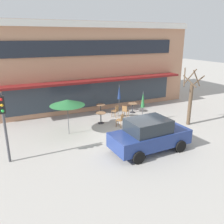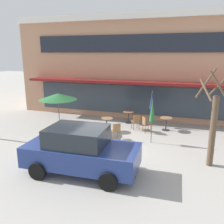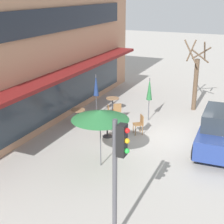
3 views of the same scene
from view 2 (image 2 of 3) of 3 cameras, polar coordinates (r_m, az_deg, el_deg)
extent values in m
plane|color=#ADA8A0|center=(10.74, -1.98, -9.95)|extent=(80.00, 80.00, 0.00)
cube|color=tan|center=(19.54, 8.06, 11.16)|extent=(17.18, 8.00, 6.87)
cube|color=silver|center=(15.64, 5.67, 22.25)|extent=(17.18, 0.24, 0.44)
cube|color=maroon|center=(15.16, 4.95, 7.10)|extent=(14.61, 1.10, 0.16)
cube|color=#1E232D|center=(15.54, 5.56, 16.10)|extent=(13.75, 0.10, 1.10)
cube|color=#2D3842|center=(15.82, 5.26, 2.98)|extent=(13.75, 0.10, 1.90)
cylinder|color=#333338|center=(14.16, 12.76, -4.23)|extent=(0.44, 0.44, 0.03)
cylinder|color=#333338|center=(14.05, 12.84, -2.81)|extent=(0.07, 0.07, 0.70)
cylinder|color=#99704C|center=(13.95, 12.93, -1.38)|extent=(0.70, 0.70, 0.03)
cylinder|color=#333338|center=(13.69, -1.25, -4.50)|extent=(0.44, 0.44, 0.03)
cylinder|color=#333338|center=(13.58, -1.26, -3.04)|extent=(0.07, 0.07, 0.70)
cylinder|color=#99704C|center=(13.48, -1.27, -1.55)|extent=(0.70, 0.70, 0.03)
cylinder|color=#333338|center=(15.24, 3.96, -2.59)|extent=(0.44, 0.44, 0.03)
cylinder|color=#333338|center=(15.14, 3.98, -1.26)|extent=(0.07, 0.07, 0.70)
cylinder|color=#99704C|center=(15.05, 4.01, 0.08)|extent=(0.70, 0.70, 0.03)
cylinder|color=#4C4C51|center=(11.79, 9.55, -2.25)|extent=(0.04, 0.04, 2.20)
cone|color=#286B38|center=(11.65, 9.66, 0.35)|extent=(0.28, 0.28, 1.10)
cylinder|color=#4C4C51|center=(14.46, 9.50, 0.78)|extent=(0.04, 0.04, 2.20)
cone|color=navy|center=(14.34, 9.59, 2.92)|extent=(0.28, 0.28, 1.10)
cylinder|color=#4C4C51|center=(13.64, -12.64, -0.17)|extent=(0.04, 0.04, 2.20)
cone|color=#286B38|center=(13.45, -12.85, 3.66)|extent=(2.10, 2.10, 0.35)
cylinder|color=olive|center=(13.78, 8.69, -3.62)|extent=(0.04, 0.04, 0.45)
cylinder|color=olive|center=(13.49, 9.29, -4.04)|extent=(0.04, 0.04, 0.45)
cylinder|color=olive|center=(13.65, 7.39, -3.75)|extent=(0.04, 0.04, 0.45)
cylinder|color=olive|center=(13.35, 7.97, -4.18)|extent=(0.04, 0.04, 0.45)
cube|color=olive|center=(13.49, 8.37, -2.90)|extent=(0.56, 0.56, 0.04)
cube|color=olive|center=(13.36, 7.70, -2.07)|extent=(0.26, 0.35, 0.40)
cylinder|color=olive|center=(14.10, 4.74, -3.10)|extent=(0.04, 0.04, 0.45)
cylinder|color=olive|center=(14.21, 6.04, -2.99)|extent=(0.04, 0.04, 0.45)
cylinder|color=olive|center=(13.79, 5.20, -3.50)|extent=(0.04, 0.04, 0.45)
cylinder|color=olive|center=(13.90, 6.52, -3.39)|extent=(0.04, 0.04, 0.45)
cube|color=olive|center=(13.93, 5.65, -2.28)|extent=(0.55, 0.55, 0.04)
cube|color=olive|center=(13.71, 5.92, -1.60)|extent=(0.36, 0.25, 0.40)
cylinder|color=olive|center=(12.44, -0.16, -5.41)|extent=(0.04, 0.04, 0.45)
cylinder|color=olive|center=(12.55, 1.31, -5.24)|extent=(0.04, 0.04, 0.45)
cylinder|color=olive|center=(12.14, 0.37, -5.91)|extent=(0.04, 0.04, 0.45)
cylinder|color=olive|center=(12.25, 1.87, -5.73)|extent=(0.04, 0.04, 0.45)
cube|color=olive|center=(12.26, 0.85, -4.49)|extent=(0.56, 0.56, 0.04)
cube|color=olive|center=(12.04, 1.15, -3.75)|extent=(0.34, 0.27, 0.40)
cube|color=navy|center=(8.97, -7.31, -10.19)|extent=(4.26, 1.95, 0.76)
cube|color=#232B33|center=(8.76, -8.36, -5.76)|extent=(2.16, 1.67, 0.68)
cylinder|color=black|center=(9.54, 2.29, -11.08)|extent=(0.65, 0.24, 0.64)
cylinder|color=black|center=(7.99, -0.85, -16.36)|extent=(0.65, 0.24, 0.64)
cylinder|color=black|center=(10.39, -11.99, -9.20)|extent=(0.65, 0.24, 0.64)
cylinder|color=black|center=(9.00, -17.41, -13.37)|extent=(0.65, 0.24, 0.64)
cylinder|color=brown|center=(9.97, 23.07, -4.40)|extent=(0.24, 0.24, 2.81)
cylinder|color=brown|center=(9.98, 24.63, 6.16)|extent=(0.85, 0.36, 1.06)
cylinder|color=brown|center=(9.89, 21.68, 6.50)|extent=(0.77, 0.87, 1.11)
cylinder|color=brown|center=(9.39, 21.63, 4.97)|extent=(0.48, 0.90, 0.74)
cylinder|color=brown|center=(9.27, 24.37, 5.78)|extent=(0.73, 0.10, 1.09)
camera|label=1|loc=(10.56, -85.41, 8.99)|focal=38.00mm
camera|label=3|loc=(18.36, -53.93, 14.33)|focal=55.00mm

